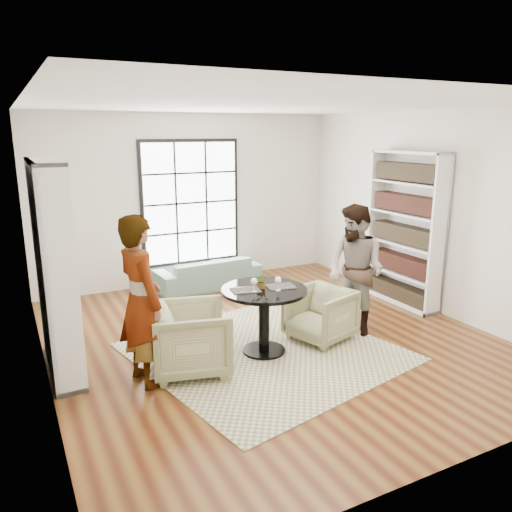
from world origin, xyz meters
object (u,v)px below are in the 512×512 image
sofa (208,273)px  wine_glass_left (254,282)px  pedestal_table (264,307)px  person_left (141,301)px  wine_glass_right (278,281)px  flower_centerpiece (262,281)px  armchair_right (320,314)px  armchair_left (191,339)px  person_right (355,270)px

sofa → wine_glass_left: size_ratio=10.47×
pedestal_table → person_left: bearing=-177.8°
pedestal_table → wine_glass_left: wine_glass_left is taller
wine_glass_right → flower_centerpiece: bearing=127.2°
armchair_right → wine_glass_left: (-1.02, -0.09, 0.61)m
armchair_left → person_left: (-0.55, 0.00, 0.54)m
sofa → armchair_right: armchair_right is taller
wine_glass_left → flower_centerpiece: (0.15, 0.09, -0.03)m
armchair_right → wine_glass_right: bearing=-93.9°
wine_glass_left → wine_glass_right: size_ratio=1.01×
person_left → wine_glass_right: (1.63, -0.08, 0.02)m
sofa → armchair_left: size_ratio=2.10×
sofa → wine_glass_right: 3.04m
person_left → wine_glass_left: size_ratio=10.73×
armchair_right → wine_glass_right: size_ratio=4.41×
pedestal_table → wine_glass_left: size_ratio=6.01×
person_left → wine_glass_left: 1.35m
person_right → wine_glass_left: bearing=-100.1°
wine_glass_left → person_right: bearing=3.2°
pedestal_table → wine_glass_right: (0.11, -0.14, 0.36)m
person_left → wine_glass_right: size_ratio=10.87×
armchair_right → wine_glass_left: bearing=-101.8°
pedestal_table → wine_glass_right: wine_glass_right is taller
person_right → wine_glass_left: (-1.57, -0.09, 0.08)m
person_right → flower_centerpiece: size_ratio=9.31×
sofa → flower_centerpiece: flower_centerpiece is taller
wine_glass_right → person_right: bearing=7.5°
armchair_left → person_right: bearing=-73.9°
sofa → wine_glass_left: 3.00m
pedestal_table → person_left: 1.56m
armchair_left → person_left: 0.77m
armchair_right → flower_centerpiece: bearing=-106.9°
person_left → person_right: size_ratio=1.06×
sofa → armchair_left: armchair_left is taller
sofa → pedestal_table: bearing=79.0°
pedestal_table → armchair_left: 0.99m
person_right → wine_glass_left: 1.57m
sofa → flower_centerpiece: bearing=78.5°
sofa → person_right: size_ratio=1.04×
sofa → flower_centerpiece: size_ratio=9.65×
wine_glass_right → pedestal_table: bearing=128.5°
flower_centerpiece → armchair_left: bearing=-174.7°
wine_glass_right → wine_glass_left: bearing=163.9°
person_right → wine_glass_right: person_right is taller
armchair_right → person_left: bearing=-104.7°
flower_centerpiece → wine_glass_left: bearing=-149.0°
wine_glass_left → flower_centerpiece: size_ratio=0.92×
person_left → person_right: person_left is taller
pedestal_table → flower_centerpiece: flower_centerpiece is taller
armchair_left → person_left: bearing=104.1°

